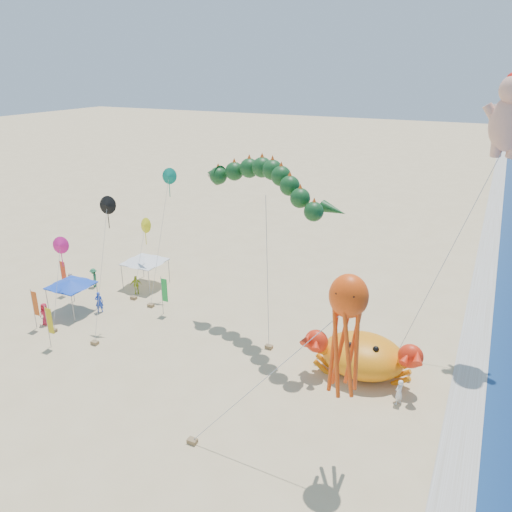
# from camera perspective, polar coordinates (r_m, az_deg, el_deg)

# --- Properties ---
(ground) EXTENTS (320.00, 320.00, 0.00)m
(ground) POSITION_cam_1_polar(r_m,az_deg,el_deg) (33.65, 1.61, -12.05)
(ground) COLOR #D1B784
(ground) RESTS_ON ground
(foam_strip) EXTENTS (320.00, 320.00, 0.00)m
(foam_strip) POSITION_cam_1_polar(r_m,az_deg,el_deg) (31.63, 22.71, -16.36)
(foam_strip) COLOR silver
(foam_strip) RESTS_ON ground
(crab_inflatable) EXTENTS (7.09, 5.03, 3.11)m
(crab_inflatable) POSITION_cam_1_polar(r_m,az_deg,el_deg) (32.56, 12.08, -10.96)
(crab_inflatable) COLOR orange
(crab_inflatable) RESTS_ON ground
(dragon_kite) EXTENTS (11.88, 5.92, 12.11)m
(dragon_kite) POSITION_cam_1_polar(r_m,az_deg,el_deg) (33.32, 0.84, 7.93)
(dragon_kite) COLOR #103C18
(dragon_kite) RESTS_ON ground
(cherub_kite) EXTENTS (5.74, 5.70, 18.01)m
(cherub_kite) POSITION_cam_1_polar(r_m,az_deg,el_deg) (34.41, 27.07, 14.30)
(cherub_kite) COLOR #E5A38C
(cherub_kite) RESTS_ON ground
(octopus_kite) EXTENTS (8.20, 3.16, 9.99)m
(octopus_kite) POSITION_cam_1_polar(r_m,az_deg,el_deg) (22.72, 10.22, -7.89)
(octopus_kite) COLOR #FC4A0D
(octopus_kite) RESTS_ON ground
(canopy_blue) EXTENTS (3.19, 3.19, 2.71)m
(canopy_blue) POSITION_cam_1_polar(r_m,az_deg,el_deg) (41.52, -20.41, -2.91)
(canopy_blue) COLOR gray
(canopy_blue) RESTS_ON ground
(canopy_white) EXTENTS (3.45, 3.45, 2.71)m
(canopy_white) POSITION_cam_1_polar(r_m,az_deg,el_deg) (44.59, -12.60, -0.41)
(canopy_white) COLOR gray
(canopy_white) RESTS_ON ground
(feather_flags) EXTENTS (10.31, 7.51, 3.20)m
(feather_flags) POSITION_cam_1_polar(r_m,az_deg,el_deg) (40.06, -19.57, -4.35)
(feather_flags) COLOR gray
(feather_flags) RESTS_ON ground
(beachgoers) EXTENTS (29.41, 8.06, 1.74)m
(beachgoers) POSITION_cam_1_polar(r_m,az_deg,el_deg) (42.32, -16.69, -4.38)
(beachgoers) COLOR #BDCF24
(beachgoers) RESTS_ON ground
(small_kites) EXTENTS (6.31, 10.79, 10.73)m
(small_kites) POSITION_cam_1_polar(r_m,az_deg,el_deg) (39.85, -15.19, 3.57)
(small_kites) COLOR #0B7A62
(small_kites) RESTS_ON ground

